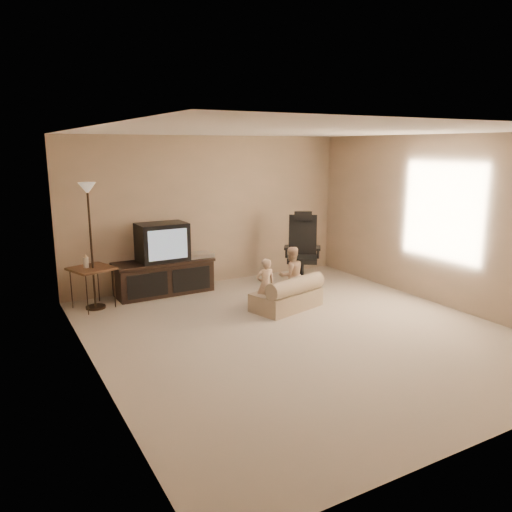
% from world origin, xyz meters
% --- Properties ---
extents(floor, '(5.50, 5.50, 0.00)m').
position_xyz_m(floor, '(0.00, 0.00, 0.00)').
color(floor, '#BAA894').
rests_on(floor, ground).
extents(room_shell, '(5.50, 5.50, 5.50)m').
position_xyz_m(room_shell, '(0.00, 0.00, 1.52)').
color(room_shell, white).
rests_on(room_shell, floor).
extents(tv_stand, '(1.61, 0.62, 1.14)m').
position_xyz_m(tv_stand, '(-0.93, 2.49, 0.47)').
color(tv_stand, black).
rests_on(tv_stand, floor).
extents(office_chair, '(0.80, 0.80, 1.24)m').
position_xyz_m(office_chair, '(1.29, 1.83, 0.45)').
color(office_chair, black).
rests_on(office_chair, floor).
extents(side_table, '(0.70, 0.70, 0.82)m').
position_xyz_m(side_table, '(-2.09, 2.28, 0.59)').
color(side_table, brown).
rests_on(side_table, floor).
extents(floor_lamp, '(0.29, 0.29, 1.83)m').
position_xyz_m(floor_lamp, '(-2.07, 2.25, 1.34)').
color(floor_lamp, black).
rests_on(floor_lamp, floor).
extents(child_sofa, '(1.13, 0.82, 0.50)m').
position_xyz_m(child_sofa, '(0.39, 0.83, 0.20)').
color(child_sofa, tan).
rests_on(child_sofa, floor).
extents(toddler_left, '(0.31, 0.24, 0.77)m').
position_xyz_m(toddler_left, '(0.06, 0.94, 0.39)').
color(toddler_left, '#D7AB86').
rests_on(toddler_left, floor).
extents(toddler_right, '(0.44, 0.26, 0.87)m').
position_xyz_m(toddler_right, '(0.57, 1.06, 0.43)').
color(toddler_right, '#D7AB86').
rests_on(toddler_right, floor).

